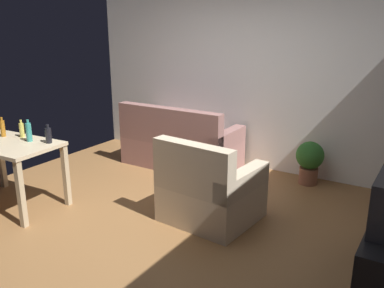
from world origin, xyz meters
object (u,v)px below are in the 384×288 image
at_px(bottle_amber, 3,128).
at_px(bottle_squat, 22,130).
at_px(desk, 7,151).
at_px(bottle_dark, 48,135).
at_px(armchair, 209,192).
at_px(potted_plant, 310,160).
at_px(couch, 180,146).
at_px(bottle_tall, 29,132).

distance_m(bottle_amber, bottle_squat, 0.23).
height_order(desk, bottle_dark, bottle_dark).
distance_m(desk, armchair, 2.32).
relative_size(desk, armchair, 1.27).
relative_size(potted_plant, bottle_amber, 2.48).
relative_size(couch, potted_plant, 2.90).
bearing_deg(armchair, bottle_amber, 22.50).
distance_m(potted_plant, bottle_tall, 3.45).
height_order(potted_plant, bottle_squat, bottle_squat).
xyz_separation_m(armchair, bottle_amber, (-2.35, -0.74, 0.54)).
bearing_deg(bottle_amber, bottle_squat, 25.42).
bearing_deg(desk, bottle_dark, 24.47).
bearing_deg(bottle_tall, desk, -141.80).
bearing_deg(couch, bottle_amber, 60.84).
bearing_deg(bottle_squat, bottle_amber, -154.58).
xyz_separation_m(bottle_squat, bottle_tall, (0.22, -0.07, 0.02)).
xyz_separation_m(couch, desk, (-0.90, -2.15, 0.34)).
xyz_separation_m(couch, bottle_squat, (-0.92, -1.92, 0.54)).
bearing_deg(bottle_amber, potted_plant, 38.35).
bearing_deg(couch, potted_plant, -170.27).
relative_size(desk, bottle_tall, 4.96).
relative_size(bottle_amber, bottle_tall, 0.92).
xyz_separation_m(couch, potted_plant, (1.82, 0.31, 0.02)).
distance_m(desk, bottle_amber, 0.34).
relative_size(desk, bottle_amber, 5.38).
xyz_separation_m(couch, bottle_amber, (-1.13, -2.02, 0.55)).
distance_m(desk, bottle_dark, 0.54).
bearing_deg(potted_plant, desk, -137.80).
xyz_separation_m(bottle_amber, bottle_squat, (0.21, 0.10, -0.01)).
height_order(couch, desk, couch).
distance_m(couch, bottle_squat, 2.19).
xyz_separation_m(armchair, bottle_dark, (-1.68, -0.64, 0.53)).
height_order(couch, potted_plant, couch).
bearing_deg(armchair, couch, -41.31).
bearing_deg(armchair, bottle_tall, 25.39).
height_order(armchair, bottle_dark, bottle_dark).
xyz_separation_m(bottle_squat, bottle_dark, (0.46, -0.00, 0.00)).
relative_size(couch, bottle_amber, 7.19).
xyz_separation_m(couch, bottle_tall, (-0.69, -1.99, 0.56)).
xyz_separation_m(desk, armchair, (2.12, 0.87, -0.33)).
bearing_deg(bottle_dark, bottle_tall, -163.52).
relative_size(couch, bottle_dark, 7.85).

